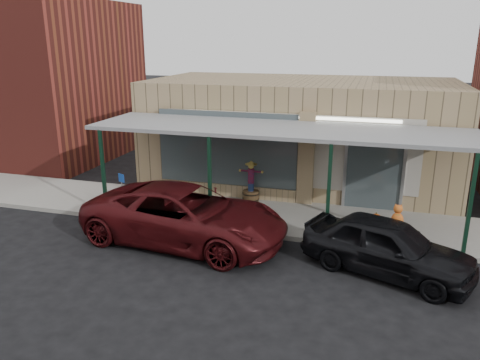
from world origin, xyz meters
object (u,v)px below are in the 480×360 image
(barrel_scarecrow, at_px, (251,187))
(parked_sedan, at_px, (387,246))
(barrel_pumpkin, at_px, (375,226))
(car_maroon, at_px, (185,215))
(handicap_sign, at_px, (122,188))

(barrel_scarecrow, height_order, parked_sedan, barrel_scarecrow)
(barrel_pumpkin, relative_size, car_maroon, 0.12)
(barrel_scarecrow, bearing_deg, barrel_pumpkin, -32.26)
(barrel_scarecrow, bearing_deg, handicap_sign, -158.68)
(parked_sedan, bearing_deg, barrel_pumpkin, 28.25)
(barrel_scarecrow, relative_size, car_maroon, 0.25)
(handicap_sign, bearing_deg, barrel_pumpkin, 27.15)
(barrel_pumpkin, xyz_separation_m, parked_sedan, (0.30, -2.21, 0.35))
(barrel_scarecrow, bearing_deg, parked_sedan, -50.72)
(barrel_pumpkin, height_order, handicap_sign, handicap_sign)
(barrel_scarecrow, height_order, handicap_sign, barrel_scarecrow)
(barrel_pumpkin, relative_size, parked_sedan, 0.16)
(parked_sedan, height_order, car_maroon, car_maroon)
(handicap_sign, xyz_separation_m, car_maroon, (2.81, -1.30, -0.19))
(barrel_scarecrow, relative_size, handicap_sign, 1.11)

